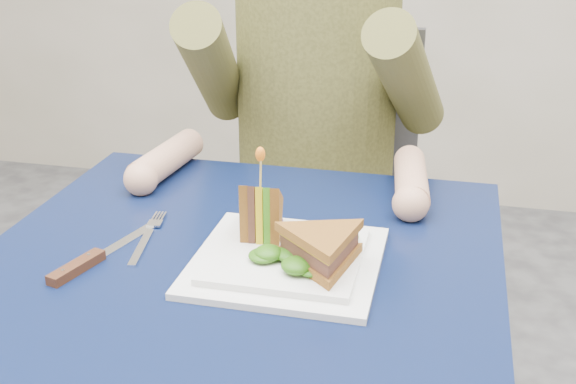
% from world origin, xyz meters
% --- Properties ---
extents(table, '(0.75, 0.75, 0.73)m').
position_xyz_m(table, '(0.00, 0.00, 0.65)').
color(table, black).
rests_on(table, ground).
extents(chair, '(0.42, 0.40, 0.93)m').
position_xyz_m(chair, '(0.00, 0.68, 0.54)').
color(chair, '#47474C').
rests_on(chair, ground).
extents(diner, '(0.54, 0.59, 0.74)m').
position_xyz_m(diner, '(-0.00, 0.57, 0.91)').
color(diner, '#4A4921').
rests_on(diner, chair).
extents(plate, '(0.26, 0.26, 0.02)m').
position_xyz_m(plate, '(0.07, -0.00, 0.74)').
color(plate, white).
rests_on(plate, table).
extents(sandwich_flat, '(0.20, 0.20, 0.05)m').
position_xyz_m(sandwich_flat, '(0.13, -0.03, 0.78)').
color(sandwich_flat, brown).
rests_on(sandwich_flat, plate).
extents(sandwich_upright, '(0.08, 0.13, 0.13)m').
position_xyz_m(sandwich_upright, '(0.03, 0.04, 0.78)').
color(sandwich_upright, brown).
rests_on(sandwich_upright, plate).
extents(fork, '(0.04, 0.18, 0.01)m').
position_xyz_m(fork, '(-0.15, 0.02, 0.73)').
color(fork, silver).
rests_on(fork, table).
extents(knife, '(0.08, 0.22, 0.02)m').
position_xyz_m(knife, '(-0.20, -0.07, 0.74)').
color(knife, silver).
rests_on(knife, table).
extents(toothpick, '(0.01, 0.01, 0.06)m').
position_xyz_m(toothpick, '(0.03, 0.04, 0.85)').
color(toothpick, tan).
rests_on(toothpick, sandwich_upright).
extents(toothpick_frill, '(0.01, 0.01, 0.02)m').
position_xyz_m(toothpick_frill, '(0.03, 0.04, 0.88)').
color(toothpick_frill, orange).
rests_on(toothpick_frill, sandwich_upright).
extents(lettuce_spill, '(0.15, 0.13, 0.02)m').
position_xyz_m(lettuce_spill, '(0.08, 0.01, 0.76)').
color(lettuce_spill, '#337A14').
rests_on(lettuce_spill, plate).
extents(onion_ring, '(0.04, 0.04, 0.02)m').
position_xyz_m(onion_ring, '(0.09, 0.00, 0.77)').
color(onion_ring, '#9E4C7A').
rests_on(onion_ring, plate).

